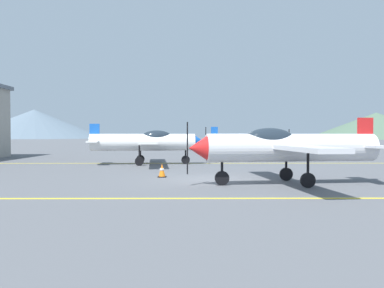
{
  "coord_description": "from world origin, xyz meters",
  "views": [
    {
      "loc": [
        -0.99,
        -15.81,
        1.87
      ],
      "look_at": [
        -0.81,
        10.0,
        1.2
      ],
      "focal_mm": 36.49,
      "sensor_mm": 36.0,
      "label": 1
    }
  ],
  "objects_px": {
    "airplane_mid": "(147,142)",
    "airplane_far": "(250,139)",
    "airplane_near": "(284,147)",
    "traffic_cone_front": "(162,171)"
  },
  "relations": [
    {
      "from": "airplane_mid",
      "to": "airplane_far",
      "type": "xyz_separation_m",
      "value": [
        7.89,
        10.23,
        0.0
      ]
    },
    {
      "from": "airplane_near",
      "to": "airplane_mid",
      "type": "height_order",
      "value": "same"
    },
    {
      "from": "airplane_near",
      "to": "airplane_mid",
      "type": "relative_size",
      "value": 1.0
    },
    {
      "from": "airplane_far",
      "to": "airplane_near",
      "type": "bearing_deg",
      "value": -95.2
    },
    {
      "from": "airplane_near",
      "to": "airplane_far",
      "type": "bearing_deg",
      "value": 84.8
    },
    {
      "from": "traffic_cone_front",
      "to": "airplane_near",
      "type": "bearing_deg",
      "value": -27.03
    },
    {
      "from": "airplane_near",
      "to": "airplane_far",
      "type": "height_order",
      "value": "same"
    },
    {
      "from": "airplane_mid",
      "to": "airplane_far",
      "type": "bearing_deg",
      "value": 52.38
    },
    {
      "from": "airplane_near",
      "to": "traffic_cone_front",
      "type": "xyz_separation_m",
      "value": [
        -4.69,
        2.39,
        -1.11
      ]
    },
    {
      "from": "airplane_near",
      "to": "traffic_cone_front",
      "type": "distance_m",
      "value": 5.38
    }
  ]
}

